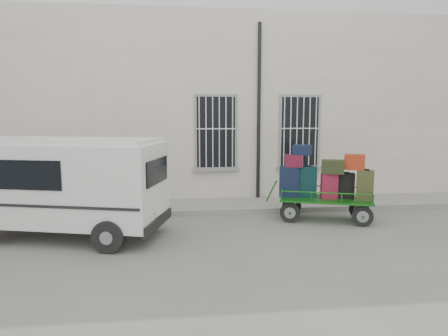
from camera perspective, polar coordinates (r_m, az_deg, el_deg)
The scene contains 5 objects.
ground at distance 10.03m, azimuth 2.85°, elevation -8.60°, with size 80.00×80.00×0.00m, color slate.
building at distance 15.08m, azimuth -0.58°, elevation 8.42°, with size 24.00×5.15×6.00m.
sidewalk at distance 12.12m, azimuth 1.11°, elevation -5.36°, with size 24.00×1.70×0.15m, color gray.
luggage_cart at distance 10.86m, azimuth 14.18°, elevation -2.25°, with size 2.78×1.77×2.00m.
van at distance 9.82m, azimuth -21.87°, elevation -1.75°, with size 4.81×2.98×2.26m.
Camera 1 is at (-1.62, -9.49, 2.82)m, focal length 32.00 mm.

